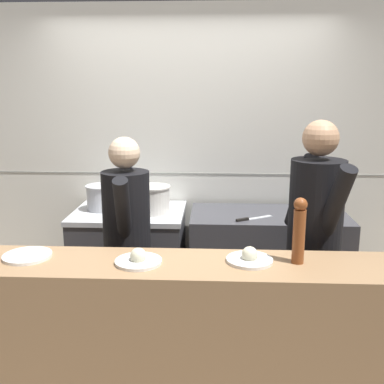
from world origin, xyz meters
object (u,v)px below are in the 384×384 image
plated_dish_main (27,256)px  plated_dish_appetiser (138,259)px  sauce_pot (153,199)px  chef_sous (314,237)px  oven_range (131,261)px  stock_pot (102,197)px  pepper_mill (299,229)px  chef_head_cook (127,239)px  plated_dish_dessert (250,258)px  chefs_knife (251,219)px

plated_dish_main → plated_dish_appetiser: 0.64m
sauce_pot → chef_sous: size_ratio=0.17×
oven_range → stock_pot: bearing=173.4°
oven_range → sauce_pot: (0.21, -0.05, 0.57)m
pepper_mill → chef_head_cook: chef_head_cook is taller
oven_range → pepper_mill: bearing=-47.6°
pepper_mill → plated_dish_appetiser: bearing=-176.8°
chef_head_cook → plated_dish_dessert: bearing=-42.9°
pepper_mill → chef_sous: size_ratio=0.21×
sauce_pot → chef_sous: chef_sous is taller
plated_dish_appetiser → plated_dish_dessert: bearing=4.8°
sauce_pot → chef_head_cook: 0.64m
plated_dish_dessert → pepper_mill: size_ratio=0.70×
chefs_knife → oven_range: bearing=170.2°
oven_range → pepper_mill: size_ratio=2.52×
plated_dish_dessert → chef_head_cook: 1.00m
stock_pot → chef_sous: (1.59, -0.79, -0.06)m
chef_sous → sauce_pot: bearing=130.8°
plated_dish_appetiser → oven_range: bearing=102.9°
chef_head_cook → chef_sous: chef_sous is taller
plated_dish_dessert → chef_head_cook: bearing=142.7°
plated_dish_dessert → sauce_pot: bearing=119.5°
oven_range → chef_head_cook: bearing=-80.5°
sauce_pot → oven_range: bearing=167.6°
plated_dish_main → plated_dish_appetiser: plated_dish_appetiser is taller
plated_dish_appetiser → plated_dish_main: bearing=175.3°
plated_dish_appetiser → chef_head_cook: (-0.19, 0.65, -0.11)m
plated_dish_main → chefs_knife: bearing=39.5°
plated_dish_appetiser → chefs_knife: bearing=58.8°
pepper_mill → stock_pot: bearing=136.9°
plated_dish_dessert → plated_dish_main: bearing=179.9°
chefs_knife → plated_dish_main: (-1.33, -1.10, 0.09)m
stock_pot → plated_dish_appetiser: bearing=-68.5°
chefs_knife → sauce_pot: bearing=170.9°
stock_pot → pepper_mill: (1.39, -1.30, 0.16)m
chefs_knife → plated_dish_dessert: plated_dish_dessert is taller
oven_range → plated_dish_appetiser: plated_dish_appetiser is taller
sauce_pot → chefs_knife: size_ratio=0.95×
plated_dish_appetiser → pepper_mill: size_ratio=0.70×
plated_dish_dessert → chef_head_cook: (-0.79, 0.60, -0.11)m
sauce_pot → chefs_knife: bearing=-9.1°
oven_range → plated_dish_dessert: (0.90, -1.27, 0.55)m
oven_range → chefs_knife: bearing=-9.8°
stock_pot → sauce_pot: size_ratio=0.95×
pepper_mill → chef_head_cook: bearing=150.0°
chefs_knife → pepper_mill: (0.16, -1.10, 0.27)m
oven_range → plated_dish_appetiser: size_ratio=3.60×
plated_dish_appetiser → pepper_mill: bearing=3.2°
stock_pot → pepper_mill: pepper_mill is taller
chefs_knife → chef_sous: chef_sous is taller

